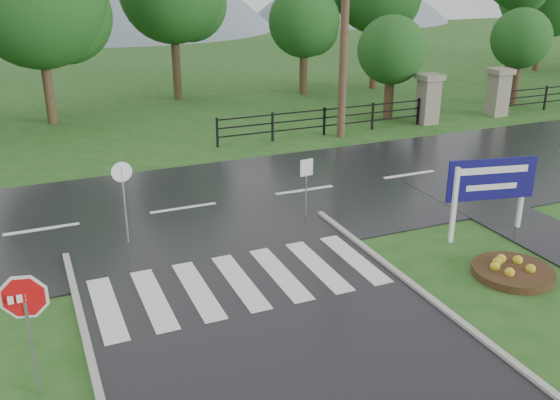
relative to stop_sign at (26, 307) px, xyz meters
name	(u,v)px	position (x,y,z in m)	size (l,w,h in m)	color
main_road	(184,210)	(4.48, 7.31, -1.70)	(90.00, 8.00, 0.04)	black
walkway	(553,240)	(12.98, 1.31, -1.70)	(2.20, 11.00, 0.04)	#242426
crosswalk	(240,281)	(4.48, 2.31, -1.64)	(6.50, 2.80, 0.02)	silver
pillar_west	(428,98)	(17.48, 13.31, -0.52)	(1.00, 1.00, 2.24)	gray
pillar_east	(498,91)	(21.48, 13.31, -0.52)	(1.00, 1.00, 2.24)	gray
fence_west	(324,118)	(12.23, 13.31, -0.97)	(9.58, 0.08, 1.20)	black
hills	(98,167)	(7.97, 62.31, -17.23)	(102.00, 48.00, 48.00)	slate
treeline	(130,110)	(5.48, 21.31, -1.70)	(83.20, 5.20, 10.00)	#144215
stop_sign	(26,307)	(0.00, 0.00, 0.00)	(1.05, 0.26, 2.42)	#939399
estate_billboard	(491,183)	(11.52, 2.30, -0.21)	(2.44, 0.56, 2.17)	silver
flower_bed	(513,270)	(10.54, 0.16, -1.56)	(1.89, 1.89, 0.38)	#332111
reg_sign_small	(306,176)	(7.55, 5.25, -0.40)	(0.40, 0.06, 1.79)	#939399
reg_sign_round	(124,193)	(2.51, 5.50, -0.27)	(0.53, 0.08, 2.26)	#939399
utility_pole_east	(345,11)	(12.77, 12.81, 3.40)	(1.78, 0.40, 10.03)	#473523
entrance_tree_left	(392,51)	(16.35, 14.81, 1.45)	(3.11, 3.11, 4.74)	#3D2B1C
entrance_tree_right	(521,39)	(23.89, 14.81, 1.62)	(2.97, 2.97, 4.85)	#3D2B1C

